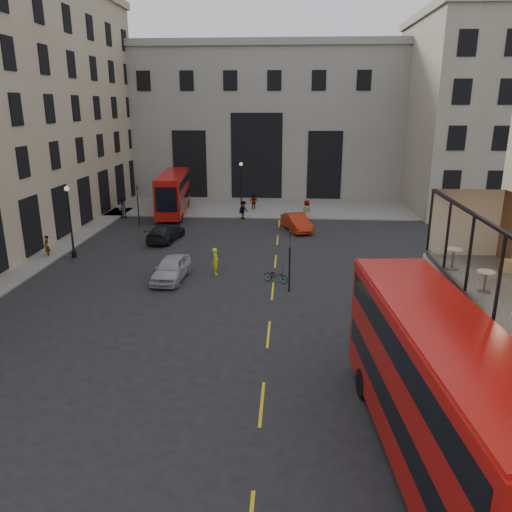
# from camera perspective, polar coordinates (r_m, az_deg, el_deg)

# --- Properties ---
(ground) EXTENTS (140.00, 140.00, 0.00)m
(ground) POSITION_cam_1_polar(r_m,az_deg,el_deg) (19.85, 6.70, -16.62)
(ground) COLOR black
(ground) RESTS_ON ground
(host_frontage) EXTENTS (3.00, 11.00, 4.50)m
(host_frontage) POSITION_cam_1_polar(r_m,az_deg,el_deg) (20.17, 26.03, -10.43)
(host_frontage) COLOR tan
(host_frontage) RESTS_ON ground
(cafe_floor) EXTENTS (3.00, 10.00, 0.10)m
(cafe_floor) POSITION_cam_1_polar(r_m,az_deg,el_deg) (19.29, 26.91, -4.32)
(cafe_floor) COLOR slate
(cafe_floor) RESTS_ON host_frontage
(gateway) EXTENTS (35.00, 10.60, 18.00)m
(gateway) POSITION_cam_1_polar(r_m,az_deg,el_deg) (64.65, 0.37, 15.59)
(gateway) COLOR gray
(gateway) RESTS_ON ground
(building_right) EXTENTS (16.60, 18.60, 20.00)m
(building_right) POSITION_cam_1_polar(r_m,az_deg,el_deg) (60.32, 25.20, 14.90)
(building_right) COLOR #A39783
(building_right) RESTS_ON ground
(pavement_far) EXTENTS (40.00, 12.00, 0.12)m
(pavement_far) POSITION_cam_1_polar(r_m,az_deg,el_deg) (55.81, -1.29, 5.72)
(pavement_far) COLOR slate
(pavement_far) RESTS_ON ground
(traffic_light_near) EXTENTS (0.16, 0.20, 3.80)m
(traffic_light_near) POSITION_cam_1_polar(r_m,az_deg,el_deg) (29.77, 3.88, 0.30)
(traffic_light_near) COLOR black
(traffic_light_near) RESTS_ON ground
(traffic_light_far) EXTENTS (0.16, 0.20, 3.80)m
(traffic_light_far) POSITION_cam_1_polar(r_m,az_deg,el_deg) (47.40, -13.37, 6.16)
(traffic_light_far) COLOR black
(traffic_light_far) RESTS_ON ground
(street_lamp_a) EXTENTS (0.36, 0.36, 5.33)m
(street_lamp_a) POSITION_cam_1_polar(r_m,az_deg,el_deg) (38.95, -20.40, 3.21)
(street_lamp_a) COLOR black
(street_lamp_a) RESTS_ON ground
(street_lamp_b) EXTENTS (0.36, 0.36, 5.33)m
(street_lamp_b) POSITION_cam_1_polar(r_m,az_deg,el_deg) (51.47, -1.70, 7.40)
(street_lamp_b) COLOR black
(street_lamp_b) RESTS_ON ground
(bus_near) EXTENTS (3.82, 12.67, 4.98)m
(bus_near) POSITION_cam_1_polar(r_m,az_deg,el_deg) (16.36, 20.30, -14.06)
(bus_near) COLOR #A30E0B
(bus_near) RESTS_ON ground
(bus_far) EXTENTS (3.53, 10.81, 4.24)m
(bus_far) POSITION_cam_1_polar(r_m,az_deg,el_deg) (52.23, -9.44, 7.30)
(bus_far) COLOR #A30E0B
(bus_far) RESTS_ON ground
(car_a) EXTENTS (2.07, 4.59, 1.53)m
(car_a) POSITION_cam_1_polar(r_m,az_deg,el_deg) (32.71, -9.67, -1.42)
(car_a) COLOR #9FA1A7
(car_a) RESTS_ON ground
(car_b) EXTENTS (3.04, 4.89, 1.52)m
(car_b) POSITION_cam_1_polar(r_m,az_deg,el_deg) (45.03, 4.67, 3.84)
(car_b) COLOR #A12109
(car_b) RESTS_ON ground
(car_c) EXTENTS (2.69, 5.11, 1.41)m
(car_c) POSITION_cam_1_polar(r_m,az_deg,el_deg) (42.27, -10.29, 2.67)
(car_c) COLOR black
(car_c) RESTS_ON ground
(bicycle) EXTENTS (1.73, 1.15, 0.86)m
(bicycle) POSITION_cam_1_polar(r_m,az_deg,el_deg) (31.94, 2.29, -2.27)
(bicycle) COLOR gray
(bicycle) RESTS_ON ground
(cyclist) EXTENTS (0.64, 0.77, 1.82)m
(cyclist) POSITION_cam_1_polar(r_m,az_deg,el_deg) (33.36, -4.64, -0.59)
(cyclist) COLOR yellow
(cyclist) RESTS_ON ground
(pedestrian_a) EXTENTS (1.16, 1.06, 1.94)m
(pedestrian_a) POSITION_cam_1_polar(r_m,az_deg,el_deg) (51.51, -14.94, 5.23)
(pedestrian_a) COLOR gray
(pedestrian_a) RESTS_ON ground
(pedestrian_b) EXTENTS (1.25, 1.34, 1.81)m
(pedestrian_b) POSITION_cam_1_polar(r_m,az_deg,el_deg) (49.55, -1.47, 5.27)
(pedestrian_b) COLOR gray
(pedestrian_b) RESTS_ON ground
(pedestrian_c) EXTENTS (1.04, 0.55, 1.70)m
(pedestrian_c) POSITION_cam_1_polar(r_m,az_deg,el_deg) (53.74, -0.25, 6.14)
(pedestrian_c) COLOR gray
(pedestrian_c) RESTS_ON ground
(pedestrian_d) EXTENTS (1.13, 1.10, 1.96)m
(pedestrian_d) POSITION_cam_1_polar(r_m,az_deg,el_deg) (49.36, 5.80, 5.23)
(pedestrian_d) COLOR gray
(pedestrian_d) RESTS_ON ground
(pedestrian_e) EXTENTS (0.58, 0.70, 1.65)m
(pedestrian_e) POSITION_cam_1_polar(r_m,az_deg,el_deg) (40.15, -22.79, 1.01)
(pedestrian_e) COLOR gray
(pedestrian_e) RESTS_ON ground
(cafe_table_mid) EXTENTS (0.61, 0.61, 0.76)m
(cafe_table_mid) POSITION_cam_1_polar(r_m,az_deg,el_deg) (19.24, 24.75, -2.31)
(cafe_table_mid) COLOR silver
(cafe_table_mid) RESTS_ON cafe_floor
(cafe_table_far) EXTENTS (0.67, 0.67, 0.84)m
(cafe_table_far) POSITION_cam_1_polar(r_m,az_deg,el_deg) (21.39, 21.61, 0.05)
(cafe_table_far) COLOR beige
(cafe_table_far) RESTS_ON cafe_floor
(cafe_chair_d) EXTENTS (0.53, 0.53, 0.90)m
(cafe_chair_d) POSITION_cam_1_polar(r_m,az_deg,el_deg) (22.04, 26.75, -0.89)
(cafe_chair_d) COLOR #D6AF7B
(cafe_chair_d) RESTS_ON cafe_floor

